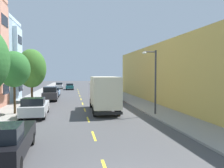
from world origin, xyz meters
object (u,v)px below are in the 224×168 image
Objects in this scene: parked_pickup_black at (4,141)px; parked_sedan_sky at (54,92)px; street_lamp at (154,76)px; parked_hatchback_red at (113,95)px; delivery_box_truck at (104,92)px; street_tree_third at (32,68)px; moving_teal_sedan at (70,86)px; parked_wagon_orange at (104,90)px; parked_pickup_silver at (35,107)px; parked_hatchback_white at (59,86)px; street_tree_second at (14,69)px; parked_suv_charcoal at (50,93)px.

parked_pickup_black is 28.07m from parked_sedan_sky.
parked_hatchback_red is (-1.63, 11.52, -2.75)m from street_lamp.
delivery_box_truck is 1.87× the size of parked_hatchback_red.
moving_teal_sedan is at bearing 79.08° from street_tree_third.
street_lamp is 13.81m from parked_pickup_black.
parked_sedan_sky is (0.02, 28.07, -0.08)m from parked_pickup_black.
parked_wagon_orange is 0.89× the size of parked_pickup_silver.
delivery_box_truck is 1.66× the size of parked_sedan_sky.
delivery_box_truck is at bearing -83.69° from moving_teal_sedan.
delivery_box_truck is at bearing -46.65° from street_tree_third.
delivery_box_truck is 1.58× the size of parked_wagon_orange.
parked_hatchback_white is at bearing 90.25° from parked_pickup_black.
delivery_box_truck is at bearing -69.93° from parked_sedan_sky.
parked_hatchback_red is 13.48m from parked_pickup_silver.
parked_wagon_orange is at bearing 65.94° from parked_pickup_silver.
street_tree_second is 1.41× the size of parked_hatchback_red.
parked_pickup_silver is at bearing -28.17° from street_tree_second.
parked_wagon_orange is 1.18× the size of parked_hatchback_red.
street_lamp is at bearing -42.68° from street_tree_third.
parked_hatchback_red is 24.46m from moving_teal_sedan.
street_tree_second is 12.56m from street_lamp.
parked_sedan_sky is (2.20, 7.73, -3.67)m from street_tree_third.
parked_pickup_black is at bearing -117.28° from delivery_box_truck.
parked_wagon_orange is (2.56, 18.38, -1.14)m from delivery_box_truck.
parked_pickup_black is at bearing -105.93° from parked_wagon_orange.
parked_hatchback_white is 47.60m from parked_pickup_black.
street_lamp is 1.42× the size of parked_hatchback_white.
street_tree_second is at bearing -90.00° from street_tree_third.
parked_pickup_black is at bearing -138.47° from street_lamp.
street_tree_third is 8.83m from parked_sedan_sky.
delivery_box_truck reaches higher than moving_teal_sedan.
street_lamp is at bearing 41.53° from parked_pickup_black.
parked_suv_charcoal is 8.75m from parked_hatchback_red.
parked_sedan_sky is at bearing 89.40° from parked_suv_charcoal.
street_tree_second is 9.06m from street_tree_third.
parked_wagon_orange is at bearing 89.64° from parked_hatchback_red.
parked_wagon_orange is (8.78, -17.55, 0.05)m from parked_hatchback_white.
delivery_box_truck reaches higher than parked_hatchback_red.
moving_teal_sedan is (2.40, 16.12, 0.00)m from parked_sedan_sky.
delivery_box_truck is at bearing -80.18° from parked_hatchback_white.
parked_hatchback_white is 25.28m from parked_suv_charcoal.
street_tree_second is 11.97m from parked_pickup_black.
parked_hatchback_white is 0.83× the size of parked_suv_charcoal.
street_lamp is 1.26× the size of parked_sedan_sky.
parked_hatchback_white is at bearing 90.38° from parked_suv_charcoal.
parked_pickup_silver is at bearing -90.90° from parked_sedan_sky.
parked_pickup_black is 1.10× the size of parked_suv_charcoal.
street_tree_second reaches higher than parked_sedan_sky.
street_lamp is 16.97m from parked_suv_charcoal.
parked_suv_charcoal is at bearing -89.62° from parked_hatchback_white.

